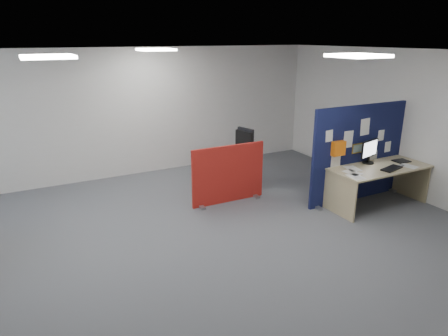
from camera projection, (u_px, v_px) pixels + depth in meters
name	position (u px, v px, depth m)	size (l,w,h in m)	color
floor	(187.00, 245.00, 5.83)	(9.00, 9.00, 0.00)	#505257
ceiling	(180.00, 53.00, 4.98)	(9.00, 7.00, 0.02)	white
wall_back	(121.00, 114.00, 8.36)	(9.00, 0.02, 2.70)	silver
wall_front	(397.00, 302.00, 2.46)	(9.00, 0.02, 2.70)	silver
wall_right	(410.00, 125.00, 7.37)	(0.02, 7.00, 2.70)	silver
ceiling_lights	(185.00, 53.00, 5.70)	(4.10, 4.10, 0.04)	white
navy_divider	(359.00, 153.00, 7.22)	(2.15, 0.30, 1.77)	#0E0E34
main_desk	(376.00, 175.00, 7.08)	(1.82, 0.81, 0.73)	tan
monitor_main	(369.00, 150.00, 7.11)	(0.48, 0.20, 0.43)	black
keyboard	(392.00, 168.00, 6.85)	(0.45, 0.18, 0.03)	black
mouse	(401.00, 166.00, 6.99)	(0.10, 0.06, 0.03)	gray
paper_tray	(401.00, 161.00, 7.29)	(0.28, 0.22, 0.01)	black
red_divider	(228.00, 175.00, 7.21)	(1.42, 0.30, 1.07)	#A31D15
office_chair	(240.00, 154.00, 8.02)	(0.76, 0.73, 1.14)	black
desk_papers	(368.00, 171.00, 6.77)	(1.50, 0.69, 0.00)	white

